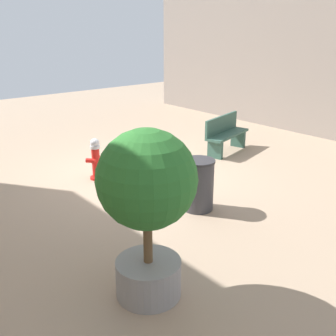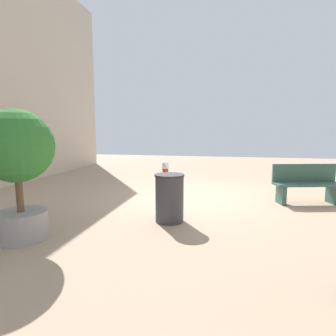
# 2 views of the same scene
# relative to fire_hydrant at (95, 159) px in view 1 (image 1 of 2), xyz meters

# --- Properties ---
(ground_plane) EXTENTS (23.40, 23.40, 0.00)m
(ground_plane) POSITION_rel_fire_hydrant_xyz_m (-0.88, 0.32, -0.45)
(ground_plane) COLOR tan
(fire_hydrant) EXTENTS (0.35, 0.35, 0.91)m
(fire_hydrant) POSITION_rel_fire_hydrant_xyz_m (0.00, 0.00, 0.00)
(fire_hydrant) COLOR red
(fire_hydrant) RESTS_ON ground_plane
(bench_near) EXTENTS (1.64, 0.81, 0.95)m
(bench_near) POSITION_rel_fire_hydrant_xyz_m (-3.61, 0.45, 0.04)
(bench_near) COLOR #33594C
(bench_near) RESTS_ON ground_plane
(planter_tree) EXTENTS (1.16, 1.16, 2.11)m
(planter_tree) POSITION_rel_fire_hydrant_xyz_m (1.55, 3.89, 0.86)
(planter_tree) COLOR gray
(planter_tree) RESTS_ON ground_plane
(trash_bin) EXTENTS (0.58, 0.58, 0.94)m
(trash_bin) POSITION_rel_fire_hydrant_xyz_m (-0.63, 2.51, 0.02)
(trash_bin) COLOR #38383D
(trash_bin) RESTS_ON ground_plane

